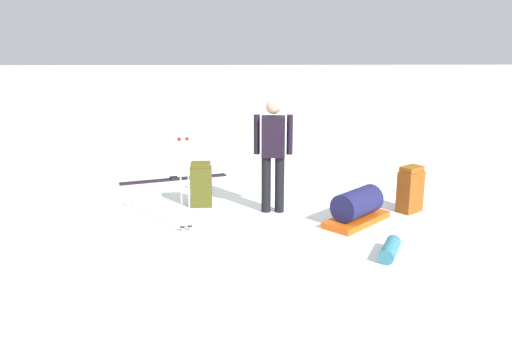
# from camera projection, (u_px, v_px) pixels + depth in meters

# --- Properties ---
(ground_plane) EXTENTS (80.00, 80.00, 0.00)m
(ground_plane) POSITION_uv_depth(u_px,v_px,m) (256.00, 215.00, 7.86)
(ground_plane) COLOR white
(skier_standing) EXTENTS (0.57, 0.24, 1.70)m
(skier_standing) POSITION_uv_depth(u_px,v_px,m) (273.00, 150.00, 7.77)
(skier_standing) COLOR black
(skier_standing) RESTS_ON ground_plane
(ski_pair_near) EXTENTS (1.92, 0.78, 0.05)m
(ski_pair_near) POSITION_uv_depth(u_px,v_px,m) (174.00, 179.00, 9.76)
(ski_pair_near) COLOR black
(ski_pair_near) RESTS_ON ground_plane
(backpack_large_dark) EXTENTS (0.33, 0.23, 0.70)m
(backpack_large_dark) POSITION_uv_depth(u_px,v_px,m) (201.00, 185.00, 8.18)
(backpack_large_dark) COLOR #4C4B19
(backpack_large_dark) RESTS_ON ground_plane
(backpack_bright) EXTENTS (0.44, 0.41, 0.70)m
(backpack_bright) POSITION_uv_depth(u_px,v_px,m) (410.00, 189.00, 7.94)
(backpack_bright) COLOR #934816
(backpack_bright) RESTS_ON ground_plane
(ski_poles_planted_near) EXTENTS (0.17, 0.10, 1.30)m
(ski_poles_planted_near) POSITION_uv_depth(u_px,v_px,m) (185.00, 180.00, 7.04)
(ski_poles_planted_near) COLOR #B7BBBB
(ski_poles_planted_near) RESTS_ON ground_plane
(gear_sled) EXTENTS (1.08, 1.08, 0.49)m
(gear_sled) POSITION_uv_depth(u_px,v_px,m) (357.00, 208.00, 7.48)
(gear_sled) COLOR #E15511
(gear_sled) RESTS_ON ground_plane
(sleeping_mat_rolled) EXTENTS (0.39, 0.57, 0.18)m
(sleeping_mat_rolled) POSITION_uv_depth(u_px,v_px,m) (390.00, 249.00, 6.36)
(sleeping_mat_rolled) COLOR teal
(sleeping_mat_rolled) RESTS_ON ground_plane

